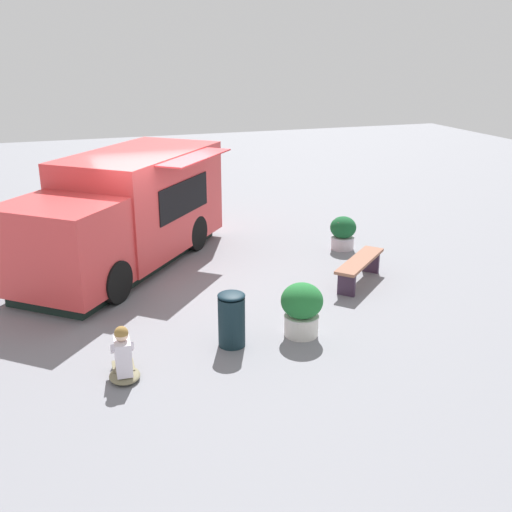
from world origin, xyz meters
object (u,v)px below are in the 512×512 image
person_customer (123,358)px  trash_bin (232,319)px  food_truck (125,214)px  planter_flowering_near (343,232)px  planter_flowering_far (302,308)px  plaza_bench (360,265)px

person_customer → trash_bin: bearing=105.3°
trash_bin → food_truck: bearing=-166.3°
planter_flowering_near → trash_bin: trash_bin is taller
food_truck → planter_flowering_near: 4.95m
food_truck → person_customer: bearing=-8.1°
food_truck → planter_flowering_far: 4.95m
food_truck → planter_flowering_near: bearing=83.2°
food_truck → planter_flowering_near: food_truck is taller
person_customer → planter_flowering_far: planter_flowering_far is taller
person_customer → planter_flowering_near: person_customer is taller
plaza_bench → person_customer: bearing=-66.0°
food_truck → trash_bin: (4.35, 1.06, -0.67)m
plaza_bench → trash_bin: 3.60m
person_customer → trash_bin: size_ratio=0.92×
trash_bin → plaza_bench: bearing=118.5°
planter_flowering_near → trash_bin: bearing=-45.3°
food_truck → planter_flowering_far: (4.37, 2.24, -0.64)m
food_truck → person_customer: (4.82, -0.69, -0.80)m
food_truck → plaza_bench: size_ratio=3.55×
planter_flowering_near → plaza_bench: planter_flowering_near is taller
food_truck → person_customer: food_truck is taller
planter_flowering_far → trash_bin: (-0.03, -1.18, -0.03)m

